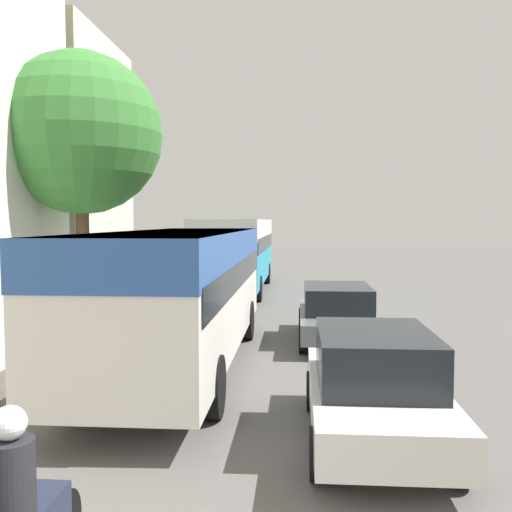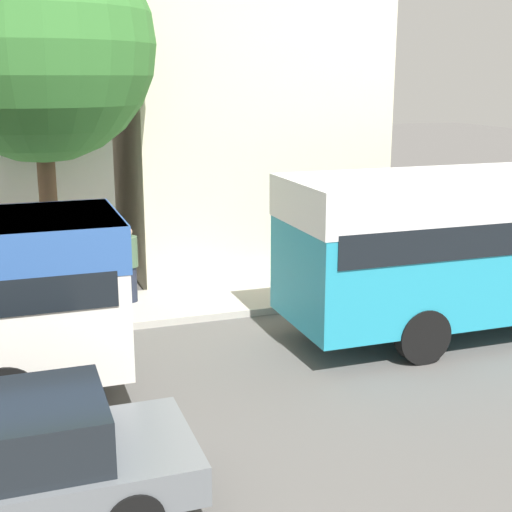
% 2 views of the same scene
% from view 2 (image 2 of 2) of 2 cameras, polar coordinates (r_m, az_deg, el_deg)
% --- Properties ---
extents(building_far_terrace, '(5.47, 6.23, 9.86)m').
position_cam_2_polar(building_far_terrace, '(19.38, -1.44, 14.14)').
color(building_far_terrace, beige).
rests_on(building_far_terrace, ground_plane).
extents(pedestrian_near_curb, '(0.41, 0.41, 1.66)m').
position_cam_2_polar(pedestrian_near_curb, '(15.65, -10.15, -0.64)').
color(pedestrian_near_curb, '#232838').
rests_on(pedestrian_near_curb, sidewalk).
extents(street_tree, '(4.52, 4.52, 7.64)m').
position_cam_2_polar(street_tree, '(14.76, -17.10, 15.84)').
color(street_tree, brown).
rests_on(street_tree, sidewalk).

